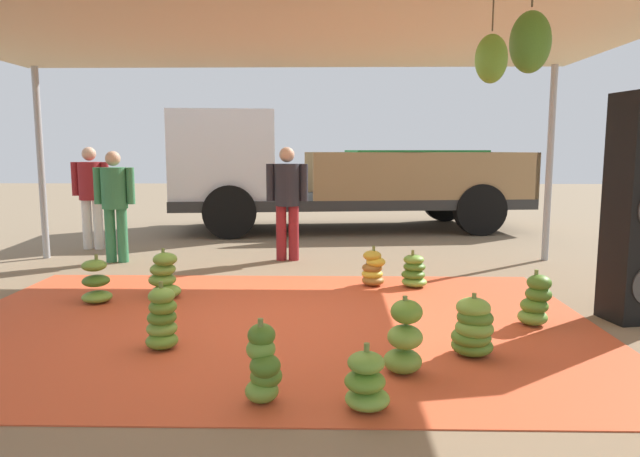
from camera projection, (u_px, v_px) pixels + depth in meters
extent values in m
plane|color=#7F6B51|center=(292.00, 263.00, 8.44)|extent=(40.00, 40.00, 0.00)
cube|color=#D1512D|center=(270.00, 324.00, 5.47)|extent=(6.16, 4.14, 0.01)
cylinder|color=#9EA0A5|center=(41.00, 164.00, 8.62)|extent=(0.10, 0.10, 2.87)
cylinder|color=#9EA0A5|center=(550.00, 164.00, 8.46)|extent=(0.10, 0.10, 2.87)
cube|color=beige|center=(267.00, 7.00, 5.07)|extent=(8.00, 7.00, 0.06)
ellipsoid|color=#477523|center=(530.00, 42.00, 3.39)|extent=(0.24, 0.24, 0.36)
cylinder|color=#4C422D|center=(493.00, 7.00, 4.23)|extent=(0.01, 0.01, 0.35)
ellipsoid|color=#60932D|center=(491.00, 59.00, 4.28)|extent=(0.24, 0.24, 0.36)
ellipsoid|color=#6B9E38|center=(533.00, 317.00, 5.40)|extent=(0.39, 0.39, 0.15)
ellipsoid|color=#518428|center=(534.00, 306.00, 5.39)|extent=(0.26, 0.26, 0.15)
ellipsoid|color=#477523|center=(539.00, 294.00, 5.37)|extent=(0.29, 0.29, 0.15)
ellipsoid|color=#477523|center=(539.00, 283.00, 5.36)|extent=(0.30, 0.30, 0.15)
cylinder|color=olive|center=(536.00, 276.00, 5.37)|extent=(0.04, 0.04, 0.12)
ellipsoid|color=#6B9E38|center=(97.00, 297.00, 6.20)|extent=(0.42, 0.42, 0.12)
ellipsoid|color=#477523|center=(96.00, 281.00, 6.20)|extent=(0.38, 0.38, 0.12)
ellipsoid|color=#6B9E38|center=(94.00, 265.00, 6.16)|extent=(0.37, 0.37, 0.12)
cylinder|color=olive|center=(96.00, 260.00, 6.16)|extent=(0.04, 0.04, 0.12)
ellipsoid|color=#996628|center=(373.00, 280.00, 6.97)|extent=(0.38, 0.38, 0.13)
ellipsoid|color=gold|center=(372.00, 274.00, 6.99)|extent=(0.31, 0.31, 0.13)
ellipsoid|color=#996628|center=(372.00, 268.00, 6.98)|extent=(0.35, 0.35, 0.13)
ellipsoid|color=gold|center=(376.00, 262.00, 6.95)|extent=(0.27, 0.27, 0.13)
ellipsoid|color=gold|center=(372.00, 256.00, 6.95)|extent=(0.30, 0.30, 0.13)
cylinder|color=olive|center=(374.00, 251.00, 6.94)|extent=(0.04, 0.04, 0.12)
ellipsoid|color=#60932D|center=(162.00, 341.00, 4.76)|extent=(0.37, 0.37, 0.14)
ellipsoid|color=#75A83D|center=(162.00, 328.00, 4.78)|extent=(0.26, 0.26, 0.14)
ellipsoid|color=#518428|center=(162.00, 317.00, 4.76)|extent=(0.33, 0.33, 0.14)
ellipsoid|color=#60932D|center=(163.00, 307.00, 4.73)|extent=(0.26, 0.26, 0.14)
ellipsoid|color=#6B9E38|center=(162.00, 296.00, 4.71)|extent=(0.27, 0.27, 0.14)
cylinder|color=olive|center=(161.00, 289.00, 4.70)|extent=(0.04, 0.04, 0.12)
ellipsoid|color=#6B9E38|center=(262.00, 391.00, 3.75)|extent=(0.27, 0.27, 0.15)
ellipsoid|color=#518428|center=(266.00, 376.00, 3.75)|extent=(0.23, 0.23, 0.15)
ellipsoid|color=#477523|center=(265.00, 366.00, 3.68)|extent=(0.23, 0.23, 0.15)
ellipsoid|color=#6B9E38|center=(261.00, 349.00, 3.73)|extent=(0.27, 0.27, 0.15)
ellipsoid|color=#477523|center=(261.00, 335.00, 3.71)|extent=(0.23, 0.23, 0.15)
cylinder|color=olive|center=(261.00, 328.00, 3.68)|extent=(0.04, 0.04, 0.12)
ellipsoid|color=#75A83D|center=(166.00, 291.00, 6.39)|extent=(0.37, 0.37, 0.15)
ellipsoid|color=#6B9E38|center=(162.00, 280.00, 6.42)|extent=(0.39, 0.39, 0.15)
ellipsoid|color=#75A83D|center=(163.00, 269.00, 6.39)|extent=(0.32, 0.32, 0.15)
ellipsoid|color=#6B9E38|center=(165.00, 259.00, 6.34)|extent=(0.36, 0.36, 0.15)
cylinder|color=olive|center=(163.00, 253.00, 6.36)|extent=(0.04, 0.04, 0.12)
ellipsoid|color=#75A83D|center=(367.00, 399.00, 3.65)|extent=(0.41, 0.41, 0.13)
ellipsoid|color=#60932D|center=(365.00, 381.00, 3.61)|extent=(0.34, 0.34, 0.13)
ellipsoid|color=#6B9E38|center=(366.00, 363.00, 3.58)|extent=(0.27, 0.27, 0.13)
cylinder|color=olive|center=(367.00, 352.00, 3.59)|extent=(0.04, 0.04, 0.12)
ellipsoid|color=#518428|center=(472.00, 346.00, 4.60)|extent=(0.46, 0.46, 0.16)
ellipsoid|color=#518428|center=(471.00, 337.00, 4.57)|extent=(0.38, 0.38, 0.16)
ellipsoid|color=#6B9E38|center=(474.00, 328.00, 4.53)|extent=(0.37, 0.37, 0.16)
ellipsoid|color=#477523|center=(475.00, 318.00, 4.54)|extent=(0.40, 0.40, 0.16)
ellipsoid|color=#75A83D|center=(473.00, 308.00, 4.54)|extent=(0.38, 0.38, 0.16)
cylinder|color=olive|center=(474.00, 300.00, 4.53)|extent=(0.04, 0.04, 0.12)
ellipsoid|color=#75A83D|center=(414.00, 282.00, 6.91)|extent=(0.42, 0.42, 0.12)
ellipsoid|color=#477523|center=(413.00, 275.00, 6.91)|extent=(0.37, 0.37, 0.12)
ellipsoid|color=#477523|center=(414.00, 267.00, 6.93)|extent=(0.33, 0.33, 0.12)
ellipsoid|color=#6B9E38|center=(414.00, 260.00, 6.93)|extent=(0.35, 0.35, 0.12)
cylinder|color=olive|center=(413.00, 255.00, 6.90)|extent=(0.04, 0.04, 0.12)
ellipsoid|color=#6B9E38|center=(403.00, 361.00, 4.24)|extent=(0.33, 0.33, 0.18)
ellipsoid|color=#75A83D|center=(405.00, 337.00, 4.20)|extent=(0.30, 0.30, 0.18)
ellipsoid|color=#60932D|center=(407.00, 312.00, 4.18)|extent=(0.33, 0.33, 0.18)
cylinder|color=olive|center=(405.00, 304.00, 4.16)|extent=(0.04, 0.04, 0.12)
cube|color=#2D2D2D|center=(349.00, 200.00, 12.01)|extent=(7.30, 3.25, 0.20)
cube|color=silver|center=(225.00, 155.00, 11.65)|extent=(2.22, 2.48, 1.70)
cube|color=#232D38|center=(174.00, 138.00, 11.51)|extent=(0.24, 1.97, 0.75)
cube|color=#99754C|center=(428.00, 176.00, 10.87)|extent=(4.37, 0.57, 0.90)
cube|color=#99754C|center=(399.00, 172.00, 13.23)|extent=(4.37, 0.57, 0.90)
cube|color=#99754C|center=(511.00, 173.00, 12.25)|extent=(0.36, 2.47, 0.90)
ellipsoid|color=#60932D|center=(412.00, 174.00, 12.05)|extent=(4.07, 2.50, 0.90)
cube|color=#237533|center=(413.00, 151.00, 11.99)|extent=(2.82, 2.16, 0.04)
cylinder|color=black|center=(230.00, 212.00, 10.68)|extent=(1.02, 0.39, 1.00)
cylinder|color=black|center=(236.00, 201.00, 12.92)|extent=(1.02, 0.39, 1.00)
cylinder|color=black|center=(480.00, 210.00, 11.11)|extent=(1.02, 0.39, 1.00)
cylinder|color=black|center=(444.00, 200.00, 13.36)|extent=(1.02, 0.39, 1.00)
cylinder|color=silver|center=(87.00, 224.00, 9.57)|extent=(0.16, 0.16, 0.83)
cylinder|color=silver|center=(98.00, 224.00, 9.56)|extent=(0.16, 0.16, 0.83)
cylinder|color=maroon|center=(90.00, 181.00, 9.47)|extent=(0.38, 0.38, 0.62)
cylinder|color=maroon|center=(75.00, 179.00, 9.47)|extent=(0.12, 0.12, 0.55)
cylinder|color=maroon|center=(105.00, 179.00, 9.46)|extent=(0.12, 0.12, 0.55)
sphere|color=tan|center=(89.00, 154.00, 9.41)|extent=(0.22, 0.22, 0.22)
cylinder|color=#337A4C|center=(110.00, 235.00, 8.44)|extent=(0.15, 0.15, 0.80)
cylinder|color=#337A4C|center=(123.00, 235.00, 8.44)|extent=(0.15, 0.15, 0.80)
cylinder|color=#337A4C|center=(114.00, 188.00, 8.35)|extent=(0.37, 0.37, 0.60)
cylinder|color=#337A4C|center=(98.00, 186.00, 8.35)|extent=(0.12, 0.12, 0.53)
cylinder|color=#337A4C|center=(130.00, 186.00, 8.34)|extent=(0.12, 0.12, 0.53)
sphere|color=tan|center=(113.00, 158.00, 8.29)|extent=(0.22, 0.22, 0.22)
cylinder|color=maroon|center=(281.00, 233.00, 8.59)|extent=(0.15, 0.15, 0.83)
cylinder|color=maroon|center=(294.00, 233.00, 8.59)|extent=(0.15, 0.15, 0.83)
cylinder|color=#26262D|center=(287.00, 185.00, 8.49)|extent=(0.38, 0.38, 0.62)
cylinder|color=#26262D|center=(270.00, 182.00, 8.49)|extent=(0.12, 0.12, 0.55)
cylinder|color=#26262D|center=(304.00, 183.00, 8.48)|extent=(0.12, 0.12, 0.55)
sphere|color=tan|center=(287.00, 155.00, 8.43)|extent=(0.22, 0.22, 0.22)
cube|color=black|center=(638.00, 280.00, 5.56)|extent=(0.67, 0.54, 0.79)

